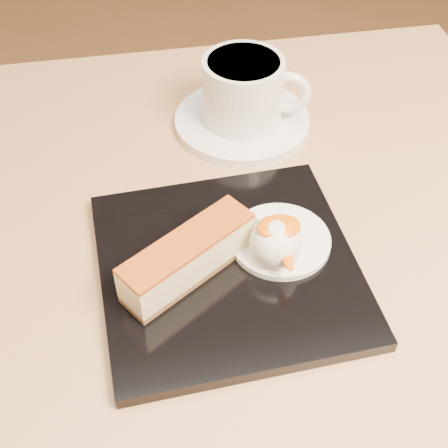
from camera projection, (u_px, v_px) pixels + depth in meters
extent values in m
cube|color=olive|center=(192.00, 307.00, 0.55)|extent=(0.80, 0.80, 0.04)
cube|color=black|center=(228.00, 267.00, 0.55)|extent=(0.23, 0.23, 0.01)
cube|color=brown|center=(189.00, 270.00, 0.53)|extent=(0.12, 0.10, 0.01)
cube|color=beige|center=(188.00, 256.00, 0.52)|extent=(0.12, 0.10, 0.03)
cube|color=maroon|center=(187.00, 242.00, 0.51)|extent=(0.12, 0.10, 0.00)
cylinder|color=white|center=(280.00, 240.00, 0.56)|extent=(0.09, 0.09, 0.01)
sphere|color=white|center=(276.00, 243.00, 0.53)|extent=(0.04, 0.04, 0.04)
ellipsoid|color=#EA6107|center=(279.00, 227.00, 0.52)|extent=(0.04, 0.03, 0.01)
ellipsoid|color=green|center=(243.00, 226.00, 0.56)|extent=(0.02, 0.01, 0.00)
ellipsoid|color=green|center=(252.00, 220.00, 0.57)|extent=(0.02, 0.02, 0.00)
ellipsoid|color=green|center=(233.00, 221.00, 0.57)|extent=(0.01, 0.02, 0.00)
cylinder|color=white|center=(242.00, 121.00, 0.69)|extent=(0.15, 0.15, 0.01)
cylinder|color=white|center=(243.00, 90.00, 0.67)|extent=(0.09, 0.09, 0.07)
cylinder|color=black|center=(244.00, 63.00, 0.64)|extent=(0.08, 0.08, 0.00)
torus|color=white|center=(288.00, 93.00, 0.66)|extent=(0.05, 0.02, 0.05)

